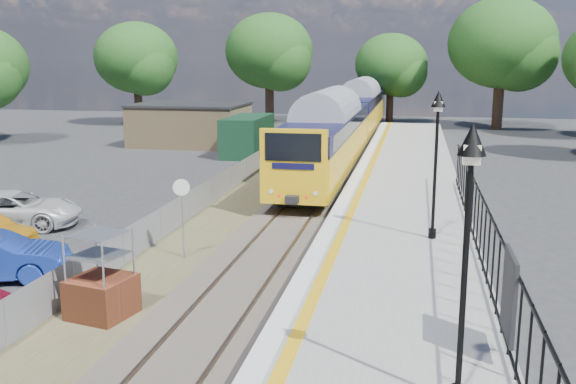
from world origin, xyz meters
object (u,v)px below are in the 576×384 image
(train, at_px, (348,118))
(speed_sign, at_px, (182,206))
(victorian_lamp_north, at_px, (437,130))
(car_white, at_px, (14,209))
(victorian_lamp_south, at_px, (469,201))
(brick_plinth, at_px, (101,277))

(train, distance_m, speed_sign, 26.02)
(victorian_lamp_north, relative_size, car_white, 0.91)
(victorian_lamp_south, xyz_separation_m, train, (-5.50, 34.91, -1.96))
(victorian_lamp_south, bearing_deg, victorian_lamp_north, 91.15)
(victorian_lamp_south, bearing_deg, train, 98.95)
(victorian_lamp_south, xyz_separation_m, victorian_lamp_north, (-0.20, 10.00, 0.00))
(brick_plinth, height_order, car_white, brick_plinth)
(victorian_lamp_south, relative_size, brick_plinth, 2.05)
(brick_plinth, distance_m, speed_sign, 4.99)
(victorian_lamp_north, height_order, speed_sign, victorian_lamp_north)
(car_white, bearing_deg, brick_plinth, -148.15)
(victorian_lamp_north, distance_m, train, 25.54)
(victorian_lamp_north, distance_m, brick_plinth, 10.62)
(brick_plinth, bearing_deg, car_white, 134.98)
(victorian_lamp_north, height_order, brick_plinth, victorian_lamp_north)
(victorian_lamp_south, distance_m, car_white, 20.12)
(train, bearing_deg, brick_plinth, -95.41)
(victorian_lamp_north, relative_size, speed_sign, 1.71)
(speed_sign, bearing_deg, train, 64.91)
(train, bearing_deg, victorian_lamp_north, -77.99)
(victorian_lamp_south, distance_m, victorian_lamp_north, 10.00)
(brick_plinth, relative_size, car_white, 0.44)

